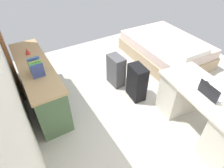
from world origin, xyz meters
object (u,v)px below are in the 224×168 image
suitcase_spare_grey (116,71)px  figurine_small (27,51)px  credenza (40,84)px  laptop (211,93)px  bed (165,49)px  computer_mouse (198,83)px  suitcase_black (137,82)px  desk (203,112)px  cell_phone_by_mouse (204,83)px

suitcase_spare_grey → figurine_small: 1.60m
credenza → suitcase_spare_grey: size_ratio=2.96×
credenza → laptop: laptop is taller
bed → computer_mouse: computer_mouse is taller
computer_mouse → credenza: bearing=57.0°
credenza → laptop: (-1.85, -1.81, 0.38)m
computer_mouse → bed: bearing=-24.8°
suitcase_black → computer_mouse: size_ratio=6.49×
bed → laptop: laptop is taller
credenza → desk: bearing=-134.5°
bed → desk: bearing=150.7°
suitcase_spare_grey → desk: bearing=-165.0°
desk → suitcase_black: size_ratio=2.33×
bed → suitcase_black: size_ratio=3.02×
bed → suitcase_black: bearing=117.9°
laptop → figurine_small: (2.22, 1.81, 0.07)m
suitcase_black → figurine_small: bearing=59.1°
cell_phone_by_mouse → credenza: bearing=69.5°
suitcase_spare_grey → computer_mouse: bearing=-161.6°
desk → computer_mouse: computer_mouse is taller
desk → figurine_small: (2.19, 1.86, 0.47)m
credenza → cell_phone_by_mouse: (-1.63, -1.97, 0.33)m
suitcase_spare_grey → computer_mouse: 1.53m
cell_phone_by_mouse → suitcase_spare_grey: bearing=41.8°
desk → credenza: size_ratio=0.84×
credenza → suitcase_spare_grey: (-0.22, -1.38, -0.09)m
bed → suitcase_spare_grey: bearing=98.1°
suitcase_black → laptop: (-1.11, -0.32, 0.45)m
laptop → figurine_small: size_ratio=3.05×
bed → cell_phone_by_mouse: cell_phone_by_mouse is taller
desk → computer_mouse: bearing=-5.4°
desk → cell_phone_by_mouse: 0.42m
suitcase_spare_grey → figurine_small: size_ratio=5.53×
suitcase_black → suitcase_spare_grey: size_ratio=1.07×
credenza → bed: size_ratio=0.92×
desk → bed: desk is taller
figurine_small → cell_phone_by_mouse: bearing=-135.3°
cell_phone_by_mouse → bed: bearing=-10.2°
computer_mouse → cell_phone_by_mouse: size_ratio=0.74×
desk → credenza: credenza is taller
desk → cell_phone_by_mouse: size_ratio=11.12×
cell_phone_by_mouse → figurine_small: (1.99, 1.97, 0.12)m
desk → laptop: (-0.02, 0.05, 0.39)m
cell_phone_by_mouse → figurine_small: size_ratio=1.24×
credenza → laptop: 2.61m
credenza → suitcase_spare_grey: bearing=-99.2°
cell_phone_by_mouse → desk: bearing=169.5°
computer_mouse → figurine_small: (1.96, 1.88, 0.11)m
laptop → computer_mouse: laptop is taller
suitcase_spare_grey → computer_mouse: size_ratio=6.08×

